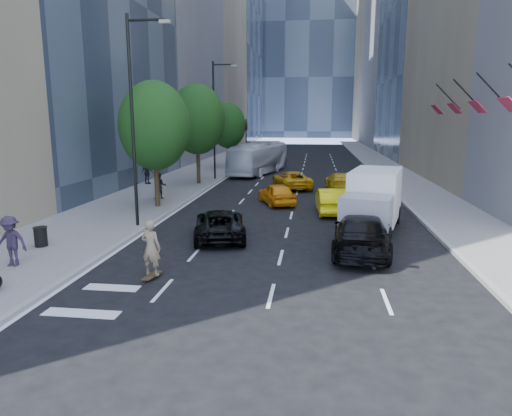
# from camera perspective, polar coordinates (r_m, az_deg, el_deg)

# --- Properties ---
(ground) EXTENTS (160.00, 160.00, 0.00)m
(ground) POSITION_cam_1_polar(r_m,az_deg,el_deg) (18.30, -0.04, -6.07)
(ground) COLOR black
(ground) RESTS_ON ground
(sidewalk_left) EXTENTS (6.00, 120.00, 0.15)m
(sidewalk_left) POSITION_cam_1_polar(r_m,az_deg,el_deg) (48.94, -6.00, 4.86)
(sidewalk_left) COLOR slate
(sidewalk_left) RESTS_ON ground
(sidewalk_right) EXTENTS (4.00, 120.00, 0.15)m
(sidewalk_right) POSITION_cam_1_polar(r_m,az_deg,el_deg) (48.26, 16.60, 4.36)
(sidewalk_right) COLOR slate
(sidewalk_right) RESTS_ON ground
(tower_left_end) EXTENTS (20.00, 28.00, 60.00)m
(tower_left_end) POSITION_cam_1_polar(r_m,az_deg,el_deg) (114.65, -5.48, 23.53)
(tower_left_end) COLOR #2C3745
(tower_left_end) RESTS_ON ground
(tower_right_far) EXTENTS (20.00, 24.00, 50.00)m
(tower_right_far) POSITION_cam_1_polar(r_m,az_deg,el_deg) (118.63, 17.97, 20.18)
(tower_right_far) COLOR #796B54
(tower_right_far) RESTS_ON ground
(lamp_near) EXTENTS (2.13, 0.22, 10.00)m
(lamp_near) POSITION_cam_1_polar(r_m,az_deg,el_deg) (22.99, -14.85, 11.78)
(lamp_near) COLOR black
(lamp_near) RESTS_ON sidewalk_left
(lamp_far) EXTENTS (2.13, 0.22, 10.00)m
(lamp_far) POSITION_cam_1_polar(r_m,az_deg,el_deg) (40.26, -5.04, 11.70)
(lamp_far) COLOR black
(lamp_far) RESTS_ON sidewalk_left
(tree_near) EXTENTS (4.20, 4.20, 7.46)m
(tree_near) POSITION_cam_1_polar(r_m,az_deg,el_deg) (27.98, -12.58, 9.99)
(tree_near) COLOR black
(tree_near) RESTS_ON sidewalk_left
(tree_mid) EXTENTS (4.50, 4.50, 7.99)m
(tree_mid) POSITION_cam_1_polar(r_m,az_deg,el_deg) (37.54, -7.36, 10.93)
(tree_mid) COLOR black
(tree_mid) RESTS_ON sidewalk_left
(tree_far) EXTENTS (3.90, 3.90, 6.92)m
(tree_far) POSITION_cam_1_polar(r_m,az_deg,el_deg) (50.23, -3.54, 10.26)
(tree_far) COLOR black
(tree_far) RESTS_ON sidewalk_left
(traffic_signal) EXTENTS (2.48, 0.53, 5.20)m
(traffic_signal) POSITION_cam_1_polar(r_m,az_deg,el_deg) (57.99, -1.24, 10.02)
(traffic_signal) COLOR black
(traffic_signal) RESTS_ON sidewalk_left
(facade_flags) EXTENTS (1.85, 13.30, 2.05)m
(facade_flags) POSITION_cam_1_polar(r_m,az_deg,el_deg) (28.60, 24.97, 11.69)
(facade_flags) COLOR black
(facade_flags) RESTS_ON ground
(skateboarder) EXTENTS (0.78, 0.59, 1.94)m
(skateboarder) POSITION_cam_1_polar(r_m,az_deg,el_deg) (15.97, -12.97, -5.33)
(skateboarder) COLOR #897555
(skateboarder) RESTS_ON ground
(black_sedan_lincoln) EXTENTS (3.16, 5.13, 1.33)m
(black_sedan_lincoln) POSITION_cam_1_polar(r_m,az_deg,el_deg) (20.93, -4.56, -2.01)
(black_sedan_lincoln) COLOR black
(black_sedan_lincoln) RESTS_ON ground
(black_sedan_mercedes) EXTENTS (2.71, 5.70, 1.61)m
(black_sedan_mercedes) POSITION_cam_1_polar(r_m,az_deg,el_deg) (19.01, 13.04, -3.19)
(black_sedan_mercedes) COLOR black
(black_sedan_mercedes) RESTS_ON ground
(taxi_a) EXTENTS (3.00, 4.33, 1.37)m
(taxi_a) POSITION_cam_1_polar(r_m,az_deg,el_deg) (29.15, 2.60, 1.82)
(taxi_a) COLOR orange
(taxi_a) RESTS_ON ground
(taxi_b) EXTENTS (1.82, 4.50, 1.45)m
(taxi_b) POSITION_cam_1_polar(r_m,az_deg,el_deg) (26.77, 9.35, 0.92)
(taxi_b) COLOR #FFEC0D
(taxi_b) RESTS_ON ground
(taxi_c) EXTENTS (3.68, 5.41, 1.37)m
(taxi_c) POSITION_cam_1_polar(r_m,az_deg,el_deg) (35.69, 4.49, 3.53)
(taxi_c) COLOR orange
(taxi_c) RESTS_ON ground
(taxi_d) EXTENTS (2.28, 4.75, 1.34)m
(taxi_d) POSITION_cam_1_polar(r_m,az_deg,el_deg) (35.51, 10.46, 3.30)
(taxi_d) COLOR gold
(taxi_d) RESTS_ON ground
(city_bus) EXTENTS (4.96, 11.06, 3.00)m
(city_bus) POSITION_cam_1_polar(r_m,az_deg,el_deg) (45.22, 0.41, 6.21)
(city_bus) COLOR white
(city_bus) RESTS_ON ground
(box_truck) EXTENTS (3.63, 6.48, 2.93)m
(box_truck) POSITION_cam_1_polar(r_m,az_deg,el_deg) (22.59, 14.41, 0.80)
(box_truck) COLOR white
(box_truck) RESTS_ON ground
(pedestrian_a) EXTENTS (1.01, 0.89, 1.74)m
(pedestrian_a) POSITION_cam_1_polar(r_m,az_deg,el_deg) (30.77, -11.94, 2.72)
(pedestrian_a) COLOR black
(pedestrian_a) RESTS_ON sidewalk_left
(pedestrian_b) EXTENTS (1.18, 0.77, 1.86)m
(pedestrian_b) POSITION_cam_1_polar(r_m,az_deg,el_deg) (38.05, -13.43, 4.33)
(pedestrian_b) COLOR black
(pedestrian_b) RESTS_ON sidewalk_left
(pedestrian_c) EXTENTS (1.20, 0.70, 1.85)m
(pedestrian_c) POSITION_cam_1_polar(r_m,az_deg,el_deg) (18.66, -28.33, -3.68)
(pedestrian_c) COLOR #2D2233
(pedestrian_c) RESTS_ON sidewalk_left
(trash_can) EXTENTS (0.53, 0.53, 0.79)m
(trash_can) POSITION_cam_1_polar(r_m,az_deg,el_deg) (21.09, -25.31, -3.30)
(trash_can) COLOR black
(trash_can) RESTS_ON sidewalk_left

